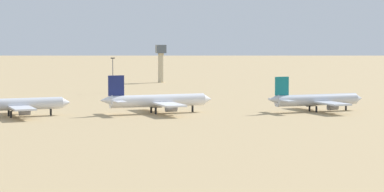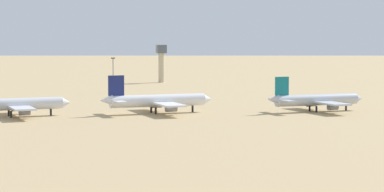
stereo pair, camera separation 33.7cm
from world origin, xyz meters
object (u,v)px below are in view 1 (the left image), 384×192
at_px(parked_jet_red_2, 13,104).
at_px(parked_jet_teal_4, 316,100).
at_px(parked_jet_navy_3, 157,101).
at_px(control_tower, 161,60).
at_px(light_pole_mid, 113,72).

bearing_deg(parked_jet_red_2, parked_jet_teal_4, -12.30).
height_order(parked_jet_red_2, parked_jet_teal_4, parked_jet_red_2).
distance_m(parked_jet_red_2, parked_jet_navy_3, 46.20).
height_order(parked_jet_navy_3, control_tower, control_tower).
bearing_deg(parked_jet_red_2, parked_jet_navy_3, -8.58).
xyz_separation_m(parked_jet_navy_3, control_tower, (34.90, 167.78, 8.20)).
distance_m(parked_jet_navy_3, control_tower, 171.57).
bearing_deg(control_tower, parked_jet_red_2, -115.79).
distance_m(parked_jet_teal_4, control_tower, 175.40).
relative_size(parked_jet_red_2, parked_jet_teal_4, 1.00).
bearing_deg(light_pole_mid, parked_jet_navy_3, -89.31).
bearing_deg(control_tower, parked_jet_navy_3, -101.75).
bearing_deg(light_pole_mid, parked_jet_teal_4, -62.23).
xyz_separation_m(control_tower, light_pole_mid, (-36.07, -70.41, -3.30)).
bearing_deg(parked_jet_red_2, light_pole_mid, 56.56).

